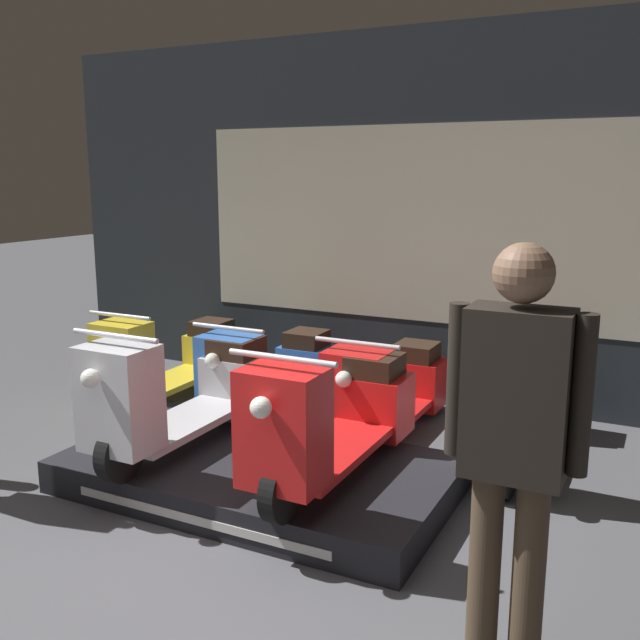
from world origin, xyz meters
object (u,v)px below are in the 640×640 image
scooter_backrow_3 (527,412)px  scooter_backrow_1 (271,375)px  scooter_display_right (334,419)px  scooter_backrow_0 (171,360)px  scooter_backrow_2 (388,392)px  scooter_display_left (184,393)px  person_right_browsing (514,432)px

scooter_backrow_3 → scooter_backrow_1: bearing=180.0°
scooter_display_right → scooter_backrow_1: size_ratio=1.00×
scooter_backrow_0 → scooter_backrow_2: bearing=0.0°
scooter_display_left → scooter_backrow_2: (0.95, 1.25, -0.21)m
scooter_backrow_3 → person_right_browsing: (0.33, -2.21, 0.66)m
scooter_backrow_2 → scooter_display_right: bearing=-83.7°
person_right_browsing → scooter_backrow_2: bearing=121.7°
scooter_backrow_0 → scooter_backrow_3: 3.10m
scooter_backrow_1 → scooter_backrow_2: size_ratio=1.00×
person_right_browsing → scooter_display_right: bearing=142.0°
scooter_backrow_1 → scooter_backrow_3: 2.07m
scooter_display_left → scooter_backrow_1: bearing=93.6°
scooter_display_left → scooter_backrow_0: size_ratio=1.00×
scooter_backrow_0 → scooter_backrow_1: 1.03m
scooter_backrow_1 → scooter_backrow_2: bearing=0.0°
scooter_display_left → scooter_backrow_3: scooter_display_left is taller
scooter_backrow_3 → scooter_backrow_0: bearing=180.0°
scooter_backrow_0 → person_right_browsing: size_ratio=0.98×
scooter_display_left → scooter_display_right: bearing=0.0°
scooter_display_right → scooter_backrow_2: (-0.14, 1.25, -0.21)m
scooter_display_left → scooter_display_right: same height
scooter_backrow_1 → person_right_browsing: size_ratio=0.98×
scooter_display_left → scooter_backrow_2: 1.59m
scooter_backrow_1 → scooter_display_left: bearing=-86.4°
scooter_backrow_0 → scooter_backrow_2: (2.07, 0.00, 0.00)m
scooter_display_left → person_right_browsing: person_right_browsing is taller
scooter_display_left → scooter_backrow_0: scooter_display_left is taller
scooter_display_right → scooter_backrow_2: bearing=96.3°
scooter_display_left → scooter_backrow_1: size_ratio=1.00×
scooter_display_left → scooter_backrow_3: 2.36m
scooter_display_left → scooter_backrow_2: bearing=52.7°
scooter_backrow_2 → person_right_browsing: (1.37, -2.21, 0.66)m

